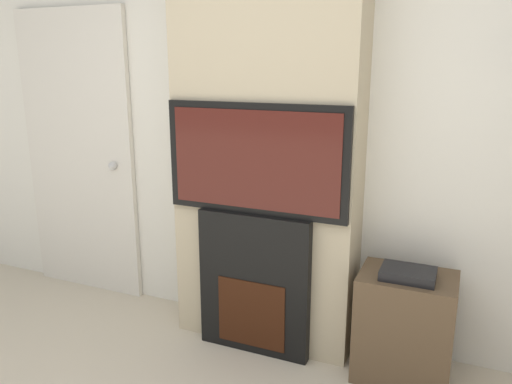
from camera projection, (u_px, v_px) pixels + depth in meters
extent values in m
cube|color=silver|center=(279.00, 117.00, 2.98)|extent=(6.00, 0.06, 2.70)
cube|color=#BCAD8E|center=(267.00, 120.00, 2.81)|extent=(1.08, 0.31, 2.70)
cube|color=black|center=(256.00, 282.00, 2.91)|extent=(0.67, 0.14, 0.84)
cube|color=#33160A|center=(251.00, 314.00, 2.89)|extent=(0.41, 0.01, 0.41)
cube|color=black|center=(256.00, 159.00, 2.73)|extent=(1.05, 0.06, 0.62)
cube|color=#471914|center=(254.00, 160.00, 2.70)|extent=(0.97, 0.01, 0.54)
cube|color=brown|center=(404.00, 327.00, 2.67)|extent=(0.50, 0.36, 0.59)
cube|color=black|center=(408.00, 274.00, 2.55)|extent=(0.27, 0.20, 0.05)
cube|color=silver|center=(79.00, 156.00, 3.60)|extent=(0.93, 0.04, 2.03)
sphere|color=silver|center=(113.00, 166.00, 3.45)|extent=(0.06, 0.06, 0.06)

